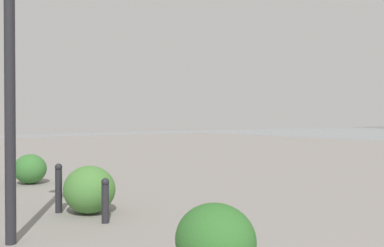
{
  "coord_description": "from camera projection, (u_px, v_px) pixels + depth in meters",
  "views": [
    {
      "loc": [
        -0.63,
        1.83,
        1.7
      ],
      "look_at": [
        9.19,
        -5.07,
        1.51
      ],
      "focal_mm": 39.9,
      "sensor_mm": 36.0,
      "label": 1
    }
  ],
  "objects": [
    {
      "name": "shrub_wide",
      "position": [
        30.0,
        169.0,
        10.82
      ],
      "size": [
        0.88,
        0.8,
        0.75
      ],
      "color": "#387533",
      "rests_on": "ground"
    },
    {
      "name": "bollard_mid",
      "position": [
        59.0,
        187.0,
        7.55
      ],
      "size": [
        0.13,
        0.13,
        0.87
      ],
      "color": "#232328",
      "rests_on": "ground"
    },
    {
      "name": "lamppost",
      "position": [
        10.0,
        38.0,
        5.65
      ],
      "size": [
        0.98,
        0.28,
        4.15
      ],
      "color": "#232328",
      "rests_on": "ground"
    },
    {
      "name": "shrub_round",
      "position": [
        215.0,
        240.0,
        4.52
      ],
      "size": [
        0.92,
        0.83,
        0.78
      ],
      "color": "#2D6628",
      "rests_on": "ground"
    },
    {
      "name": "bollard_near",
      "position": [
        105.0,
        199.0,
        6.81
      ],
      "size": [
        0.13,
        0.13,
        0.72
      ],
      "color": "#232328",
      "rests_on": "ground"
    },
    {
      "name": "shrub_low",
      "position": [
        89.0,
        190.0,
        7.5
      ],
      "size": [
        0.99,
        0.89,
        0.84
      ],
      "color": "#477F38",
      "rests_on": "ground"
    }
  ]
}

